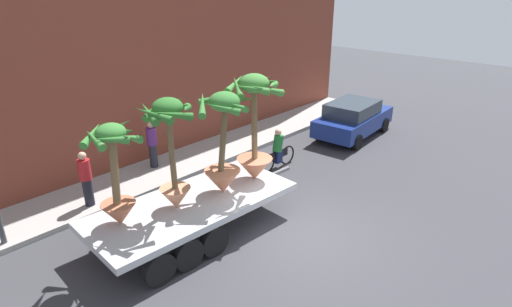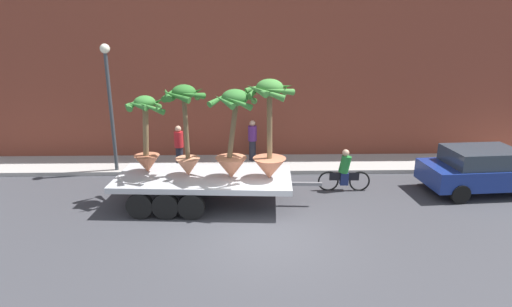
% 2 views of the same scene
% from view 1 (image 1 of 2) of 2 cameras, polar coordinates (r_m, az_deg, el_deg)
% --- Properties ---
extents(ground_plane, '(60.00, 60.00, 0.00)m').
position_cam_1_polar(ground_plane, '(11.64, 6.44, -10.90)').
color(ground_plane, '#38383D').
extents(sidewalk, '(24.00, 2.20, 0.15)m').
position_cam_1_polar(sidewalk, '(15.49, -11.94, -1.97)').
color(sidewalk, '#A39E99').
rests_on(sidewalk, ground).
extents(building_facade, '(24.00, 1.20, 9.75)m').
position_cam_1_polar(building_facade, '(15.64, -17.23, 16.11)').
color(building_facade, brown).
rests_on(building_facade, ground).
extents(flatbed_trailer, '(6.65, 2.76, 0.98)m').
position_cam_1_polar(flatbed_trailer, '(11.23, -9.58, -7.84)').
color(flatbed_trailer, '#B7BABF').
rests_on(flatbed_trailer, ground).
extents(potted_palm_rear, '(1.52, 1.58, 3.12)m').
position_cam_1_polar(potted_palm_rear, '(11.70, -0.21, 3.07)').
color(potted_palm_rear, '#B26647').
rests_on(potted_palm_rear, flatbed_trailer).
extents(potted_palm_middle, '(1.39, 1.46, 2.53)m').
position_cam_1_polar(potted_palm_middle, '(10.09, -18.63, -2.78)').
color(potted_palm_middle, '#B26647').
rests_on(potted_palm_middle, flatbed_trailer).
extents(potted_palm_front, '(1.62, 1.55, 2.81)m').
position_cam_1_polar(potted_palm_front, '(11.09, -4.49, 0.90)').
color(potted_palm_front, '#C17251').
rests_on(potted_palm_front, flatbed_trailer).
extents(potted_palm_extra, '(1.41, 1.38, 2.91)m').
position_cam_1_polar(potted_palm_extra, '(10.29, -11.55, 0.64)').
color(potted_palm_extra, tan).
rests_on(potted_palm_extra, flatbed_trailer).
extents(cyclist, '(1.84, 0.35, 1.54)m').
position_cam_1_polar(cyclist, '(15.12, 2.99, 0.35)').
color(cyclist, black).
rests_on(cyclist, ground).
extents(parked_car, '(4.35, 2.20, 1.58)m').
position_cam_1_polar(parked_car, '(18.69, 13.11, 4.72)').
color(parked_car, navy).
rests_on(parked_car, ground).
extents(pedestrian_near_gate, '(0.36, 0.36, 1.71)m').
position_cam_1_polar(pedestrian_near_gate, '(15.21, -13.98, 1.33)').
color(pedestrian_near_gate, black).
rests_on(pedestrian_near_gate, sidewalk).
extents(pedestrian_far_left, '(0.36, 0.36, 1.71)m').
position_cam_1_polar(pedestrian_far_left, '(13.21, -22.20, -3.10)').
color(pedestrian_far_left, black).
rests_on(pedestrian_far_left, sidewalk).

